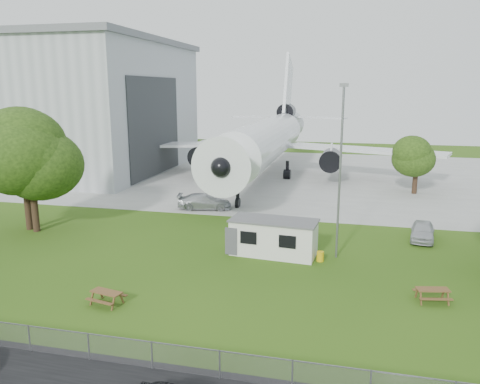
% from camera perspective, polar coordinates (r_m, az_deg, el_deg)
% --- Properties ---
extents(ground, '(160.00, 160.00, 0.00)m').
position_cam_1_polar(ground, '(29.95, -4.96, -10.69)').
color(ground, '#426719').
extents(concrete_apron, '(120.00, 46.00, 0.03)m').
position_cam_1_polar(concrete_apron, '(65.76, 5.42, 2.15)').
color(concrete_apron, '#B7B7B2').
rests_on(concrete_apron, ground).
extents(hangar, '(43.00, 31.00, 18.55)m').
position_cam_1_polar(hangar, '(77.76, -24.02, 9.71)').
color(hangar, '#B2B7BC').
rests_on(hangar, ground).
extents(airliner, '(46.36, 47.73, 17.69)m').
position_cam_1_polar(airliner, '(63.22, 3.44, 6.58)').
color(airliner, white).
rests_on(airliner, ground).
extents(site_cabin, '(6.86, 3.26, 2.62)m').
position_cam_1_polar(site_cabin, '(33.88, 4.14, -5.51)').
color(site_cabin, silver).
rests_on(site_cabin, ground).
extents(picnic_west, '(2.07, 1.84, 0.76)m').
position_cam_1_polar(picnic_west, '(27.85, -15.89, -13.01)').
color(picnic_west, brown).
rests_on(picnic_west, ground).
extents(picnic_east, '(2.06, 1.82, 0.76)m').
position_cam_1_polar(picnic_east, '(29.25, 22.32, -12.23)').
color(picnic_east, brown).
rests_on(picnic_east, ground).
extents(fence, '(58.00, 0.04, 1.30)m').
position_cam_1_polar(fence, '(22.17, -13.12, -19.94)').
color(fence, gray).
rests_on(fence, ground).
extents(lamp_mast, '(0.16, 0.16, 12.00)m').
position_cam_1_polar(lamp_mast, '(32.81, 12.08, 2.10)').
color(lamp_mast, slate).
rests_on(lamp_mast, ground).
extents(tree_west_big, '(7.69, 7.69, 11.38)m').
position_cam_1_polar(tree_west_big, '(42.62, -25.12, 5.61)').
color(tree_west_big, '#382619').
rests_on(tree_west_big, ground).
extents(tree_west_small, '(7.77, 7.77, 9.73)m').
position_cam_1_polar(tree_west_small, '(41.95, -24.20, 3.28)').
color(tree_west_small, '#382619').
rests_on(tree_west_small, ground).
extents(tree_far_apron, '(5.11, 5.11, 6.94)m').
position_cam_1_polar(tree_far_apron, '(56.35, 20.78, 4.14)').
color(tree_far_apron, '#382619').
rests_on(tree_far_apron, ground).
extents(car_ne_hatch, '(2.35, 4.50, 1.46)m').
position_cam_1_polar(car_ne_hatch, '(39.88, 21.36, -4.45)').
color(car_ne_hatch, '#B0B4B8').
rests_on(car_ne_hatch, ground).
extents(car_apron_van, '(5.64, 3.23, 1.54)m').
position_cam_1_polar(car_apron_van, '(46.61, -4.35, -1.18)').
color(car_apron_van, '#B0B3B8').
rests_on(car_apron_van, ground).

